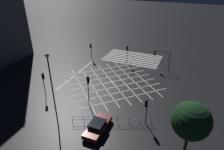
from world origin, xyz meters
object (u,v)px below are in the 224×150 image
at_px(traffic_light_nw_main, 146,107).
at_px(traffic_light_median_south, 127,51).
at_px(street_tree_near, 191,121).
at_px(waiting_car, 98,126).
at_px(traffic_light_sw_main, 161,56).
at_px(street_lamp_west, 51,83).
at_px(traffic_light_median_north, 88,85).
at_px(traffic_light_se_cross, 91,48).
at_px(traffic_light_ne_main, 44,80).

bearing_deg(traffic_light_nw_main, traffic_light_median_south, -63.76).
bearing_deg(street_tree_near, waiting_car, -0.38).
xyz_separation_m(traffic_light_sw_main, street_lamp_west, (8.02, 19.99, 3.10)).
bearing_deg(waiting_car, traffic_light_median_north, 38.72).
distance_m(traffic_light_se_cross, waiting_car, 21.13).
bearing_deg(traffic_light_sw_main, traffic_light_nw_main, 94.60).
height_order(traffic_light_median_south, traffic_light_ne_main, traffic_light_ne_main).
height_order(traffic_light_median_north, traffic_light_ne_main, traffic_light_median_north).
relative_size(traffic_light_median_north, traffic_light_sw_main, 1.18).
xyz_separation_m(traffic_light_median_north, traffic_light_nw_main, (-7.97, 0.90, -0.61)).
bearing_deg(traffic_light_sw_main, traffic_light_median_north, 65.50).
height_order(traffic_light_median_north, street_tree_near, street_tree_near).
bearing_deg(traffic_light_se_cross, street_lamp_west, 16.97).
distance_m(traffic_light_sw_main, traffic_light_nw_main, 15.68).
xyz_separation_m(traffic_light_ne_main, street_lamp_west, (-5.51, 4.64, 3.13)).
height_order(street_lamp_west, street_tree_near, street_lamp_west).
height_order(traffic_light_median_south, street_lamp_west, street_lamp_west).
height_order(traffic_light_median_south, traffic_light_median_north, traffic_light_median_north).
relative_size(traffic_light_median_south, traffic_light_median_north, 0.86).
xyz_separation_m(traffic_light_median_south, traffic_light_nw_main, (-7.64, 15.51, -0.20)).
xyz_separation_m(traffic_light_se_cross, traffic_light_ne_main, (-0.39, 14.68, 0.27)).
relative_size(traffic_light_se_cross, waiting_car, 0.76).
height_order(traffic_light_nw_main, street_tree_near, street_tree_near).
height_order(traffic_light_se_cross, waiting_car, traffic_light_se_cross).
height_order(street_tree_near, waiting_car, street_tree_near).
distance_m(traffic_light_median_south, traffic_light_ne_main, 16.82).
distance_m(traffic_light_median_south, waiting_car, 19.13).
height_order(traffic_light_sw_main, traffic_light_se_cross, traffic_light_sw_main).
xyz_separation_m(traffic_light_median_north, street_tree_near, (-12.67, 4.24, 1.48)).
xyz_separation_m(traffic_light_ne_main, street_tree_near, (-19.48, 3.61, 1.87)).
xyz_separation_m(traffic_light_sw_main, traffic_light_se_cross, (13.91, 0.67, -0.30)).
bearing_deg(traffic_light_median_south, street_lamp_west, -4.69).
distance_m(traffic_light_sw_main, traffic_light_se_cross, 13.93).
bearing_deg(street_lamp_west, street_tree_near, -175.78).
distance_m(traffic_light_median_south, traffic_light_nw_main, 17.29).
bearing_deg(waiting_car, traffic_light_median_south, 9.14).
bearing_deg(street_tree_near, traffic_light_sw_main, -72.57).
bearing_deg(traffic_light_ne_main, waiting_car, -19.24).
distance_m(traffic_light_median_north, traffic_light_ne_main, 6.85).
relative_size(traffic_light_median_north, traffic_light_nw_main, 1.26).
xyz_separation_m(traffic_light_nw_main, traffic_light_ne_main, (14.78, -0.27, 0.22)).
relative_size(traffic_light_nw_main, street_tree_near, 0.53).
bearing_deg(traffic_light_median_south, traffic_light_nw_main, 26.24).
distance_m(traffic_light_ne_main, street_tree_near, 19.90).
height_order(traffic_light_median_north, traffic_light_nw_main, traffic_light_median_north).
distance_m(traffic_light_median_north, street_lamp_west, 6.08).
height_order(traffic_light_se_cross, street_lamp_west, street_lamp_west).
xyz_separation_m(traffic_light_ne_main, waiting_car, (-10.16, 3.55, -2.03)).
bearing_deg(street_lamp_west, traffic_light_ne_main, -40.10).
distance_m(traffic_light_median_south, traffic_light_sw_main, 6.39).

